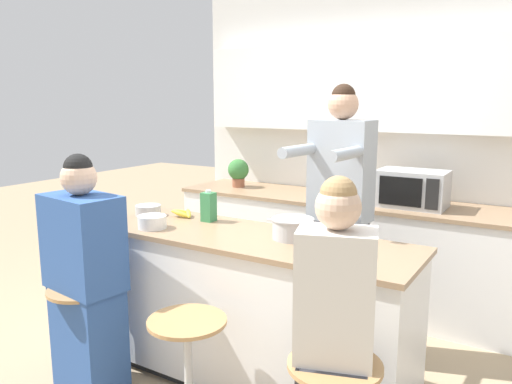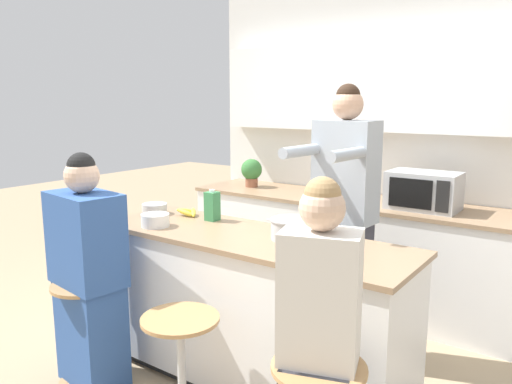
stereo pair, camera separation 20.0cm
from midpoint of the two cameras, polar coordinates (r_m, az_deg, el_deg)
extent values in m
plane|color=tan|center=(3.30, 1.16, -20.74)|extent=(16.00, 16.00, 0.00)
cube|color=silver|center=(4.52, 14.87, 5.52)|extent=(3.22, 0.06, 2.70)
cube|color=white|center=(4.40, 14.64, 11.61)|extent=(2.96, 0.16, 0.75)
cube|color=white|center=(4.35, 12.55, -6.88)|extent=(2.96, 0.65, 0.87)
cube|color=#937556|center=(4.24, 12.79, -1.06)|extent=(2.99, 0.68, 0.03)
cube|color=black|center=(3.29, 1.16, -20.29)|extent=(1.86, 0.53, 0.06)
cube|color=white|center=(3.08, 1.19, -13.09)|extent=(1.94, 0.61, 0.84)
cube|color=#937556|center=(2.94, 1.22, -5.29)|extent=(1.98, 0.65, 0.03)
cylinder|color=tan|center=(3.41, -16.63, -19.94)|extent=(0.38, 0.38, 0.01)
cylinder|color=#B7BABC|center=(3.27, -16.92, -15.26)|extent=(0.04, 0.04, 0.60)
cylinder|color=tan|center=(3.15, -17.23, -10.14)|extent=(0.40, 0.40, 0.02)
cylinder|color=#B7BABC|center=(2.74, -6.28, -20.18)|extent=(0.04, 0.04, 0.60)
cylinder|color=tan|center=(2.60, -6.42, -14.27)|extent=(0.40, 0.40, 0.02)
cylinder|color=tan|center=(2.20, 9.96, -19.24)|extent=(0.40, 0.40, 0.02)
cube|color=#383842|center=(3.48, 11.45, -10.75)|extent=(0.35, 0.24, 0.93)
cube|color=#9EA8B2|center=(3.28, 11.95, 2.29)|extent=(0.41, 0.24, 0.66)
cylinder|color=#9EA8B2|center=(3.09, 6.90, 4.65)|extent=(0.09, 0.37, 0.07)
cylinder|color=#9EA8B2|center=(2.93, 12.26, 4.18)|extent=(0.09, 0.37, 0.07)
sphere|color=tan|center=(3.25, 12.23, 9.75)|extent=(0.21, 0.21, 0.20)
sphere|color=black|center=(3.25, 12.27, 10.70)|extent=(0.16, 0.16, 0.15)
cube|color=#2D5193|center=(3.27, -16.54, -15.24)|extent=(0.46, 0.32, 0.64)
cube|color=#2D5193|center=(3.06, -17.12, -5.16)|extent=(0.50, 0.35, 0.55)
sphere|color=#DBB293|center=(2.98, -17.50, 1.78)|extent=(0.22, 0.22, 0.20)
sphere|color=black|center=(2.98, -17.56, 2.82)|extent=(0.18, 0.18, 0.16)
cube|color=silver|center=(2.10, 10.10, -11.84)|extent=(0.37, 0.31, 0.56)
sphere|color=#DBB293|center=(1.99, 10.44, -1.83)|extent=(0.24, 0.24, 0.19)
sphere|color=#A37F51|center=(1.98, 10.49, -0.38)|extent=(0.19, 0.19, 0.15)
cylinder|color=#B7BABC|center=(2.85, 6.06, -4.34)|extent=(0.23, 0.23, 0.11)
cylinder|color=#B7BABC|center=(2.84, 6.08, -3.17)|extent=(0.25, 0.25, 0.01)
cylinder|color=#B7BABC|center=(2.92, 3.66, -3.26)|extent=(0.05, 0.01, 0.01)
cylinder|color=#B7BABC|center=(2.78, 8.59, -4.03)|extent=(0.05, 0.01, 0.01)
cylinder|color=#B7BABC|center=(3.53, -9.92, -1.91)|extent=(0.17, 0.17, 0.07)
cylinder|color=white|center=(3.17, -9.68, -3.21)|extent=(0.18, 0.18, 0.08)
cylinder|color=#DB4C51|center=(2.67, 10.25, -5.87)|extent=(0.08, 0.08, 0.08)
torus|color=#DB4C51|center=(2.65, 11.24, -5.95)|extent=(0.04, 0.01, 0.04)
ellipsoid|color=yellow|center=(3.42, -6.38, -2.38)|extent=(0.14, 0.05, 0.06)
ellipsoid|color=yellow|center=(3.47, -6.39, -2.19)|extent=(0.11, 0.13, 0.06)
ellipsoid|color=yellow|center=(3.42, -5.52, -2.34)|extent=(0.12, 0.12, 0.06)
cube|color=#38844C|center=(3.28, -3.29, -1.65)|extent=(0.08, 0.08, 0.19)
cylinder|color=white|center=(3.26, -3.31, 0.13)|extent=(0.04, 0.04, 0.02)
cube|color=#B2B5B7|center=(3.99, 19.99, 0.15)|extent=(0.51, 0.33, 0.28)
cube|color=black|center=(3.84, 18.64, -0.15)|extent=(0.32, 0.01, 0.22)
cube|color=black|center=(3.78, 21.97, -0.52)|extent=(0.09, 0.01, 0.23)
cylinder|color=#93563D|center=(4.74, 0.70, 1.09)|extent=(0.12, 0.12, 0.08)
sphere|color=#387538|center=(4.72, 0.70, 2.59)|extent=(0.20, 0.20, 0.20)
camera|label=1|loc=(0.10, -88.04, 0.36)|focal=35.00mm
camera|label=2|loc=(0.10, 91.96, -0.36)|focal=35.00mm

